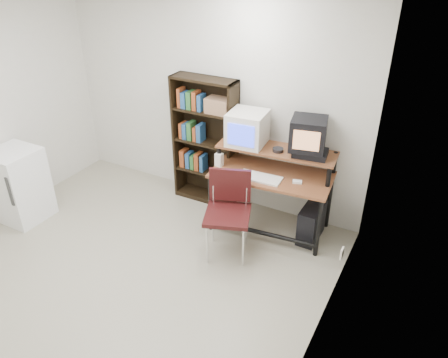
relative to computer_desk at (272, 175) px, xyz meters
The scene contains 18 objects.
floor 2.04m from the computer_desk, 122.07° to the right, with size 4.00×4.00×0.01m, color #A19B85.
ceiling 2.70m from the computer_desk, 122.07° to the right, with size 4.00×4.00×0.01m, color white.
back_wall 1.24m from the computer_desk, 159.72° to the left, with size 4.00×0.01×2.60m, color beige.
right_wall 1.99m from the computer_desk, 58.83° to the right, with size 0.01×4.00×2.60m, color beige.
computer_desk is the anchor object (origin of this frame).
crt_monitor 0.60m from the computer_desk, 167.01° to the left, with size 0.44×0.45×0.39m.
vcr 0.50m from the computer_desk, 17.63° to the left, with size 0.36×0.26×0.08m, color black.
crt_tv 0.63m from the computer_desk, 22.16° to the left, with size 0.43×0.43×0.34m.
cd_spindle 0.30m from the computer_desk, 62.66° to the left, with size 0.12×0.12×0.05m, color #26262B.
keyboard 0.20m from the computer_desk, 110.08° to the right, with size 0.47×0.21×0.04m, color silver.
mousepad 0.35m from the computer_desk, 14.06° to the right, with size 0.22×0.18×0.01m, color black.
mouse 0.34m from the computer_desk, 14.61° to the right, with size 0.10×0.06×0.03m, color white.
desk_speaker 0.63m from the computer_desk, 167.29° to the right, with size 0.08×0.07×0.17m, color silver.
pc_tower 0.70m from the computer_desk, ahead, with size 0.20×0.45×0.42m, color black.
school_chair 0.66m from the computer_desk, 111.39° to the right, with size 0.60×0.60×0.93m.
bookshelf 1.03m from the computer_desk, 167.06° to the left, with size 0.81×0.28×1.62m.
mini_fridge 3.01m from the computer_desk, 155.70° to the right, with size 0.53×0.54×0.90m.
wall_outlet 1.15m from the computer_desk, 26.03° to the right, with size 0.02×0.08×0.12m, color beige.
Camera 1 is at (2.57, -2.41, 3.08)m, focal length 35.00 mm.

